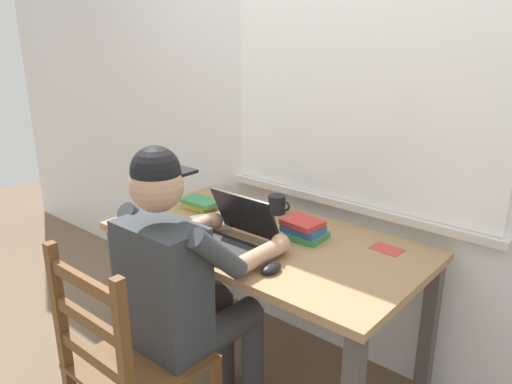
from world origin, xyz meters
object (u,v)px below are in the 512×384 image
(computer_mouse, at_px, (271,268))
(book_stack_main, at_px, (304,229))
(wooden_chair, at_px, (129,367))
(laptop, at_px, (230,235))
(seated_person, at_px, (185,283))
(coffee_mug_white, at_px, (252,216))
(coffee_mug_dark, at_px, (277,204))
(landscape_photo_print, at_px, (387,249))
(desk, at_px, (264,256))
(book_stack_side, at_px, (201,203))

(computer_mouse, height_order, book_stack_main, book_stack_main)
(wooden_chair, bearing_deg, laptop, 91.94)
(seated_person, bearing_deg, coffee_mug_white, 101.76)
(coffee_mug_white, xyz_separation_m, book_stack_main, (0.28, 0.03, -0.00))
(coffee_mug_white, xyz_separation_m, coffee_mug_dark, (-0.01, 0.20, -0.00))
(laptop, distance_m, landscape_photo_print, 0.66)
(laptop, height_order, book_stack_main, laptop)
(seated_person, bearing_deg, laptop, 93.88)
(desk, bearing_deg, book_stack_side, 171.87)
(seated_person, bearing_deg, wooden_chair, -90.00)
(desk, bearing_deg, landscape_photo_print, 25.50)
(book_stack_main, distance_m, book_stack_side, 0.63)
(laptop, distance_m, coffee_mug_dark, 0.45)
(computer_mouse, xyz_separation_m, coffee_mug_dark, (-0.37, 0.51, 0.03))
(landscape_photo_print, bearing_deg, book_stack_side, -167.01)
(desk, height_order, landscape_photo_print, landscape_photo_print)
(computer_mouse, relative_size, book_stack_side, 0.51)
(book_stack_main, relative_size, book_stack_side, 0.97)
(seated_person, bearing_deg, computer_mouse, 38.87)
(wooden_chair, bearing_deg, coffee_mug_dark, 96.53)
(wooden_chair, bearing_deg, book_stack_main, 78.60)
(seated_person, relative_size, laptop, 3.80)
(book_stack_main, xyz_separation_m, book_stack_side, (-0.63, -0.03, -0.01))
(book_stack_side, bearing_deg, book_stack_main, 2.62)
(desk, xyz_separation_m, seated_person, (-0.02, -0.46, 0.05))
(book_stack_side, xyz_separation_m, landscape_photo_print, (0.96, 0.16, -0.03))
(computer_mouse, bearing_deg, coffee_mug_white, 139.46)
(seated_person, height_order, landscape_photo_print, seated_person)
(computer_mouse, distance_m, coffee_mug_white, 0.48)
(seated_person, bearing_deg, book_stack_main, 73.08)
(desk, relative_size, coffee_mug_white, 12.79)
(desk, distance_m, wooden_chair, 0.76)
(desk, relative_size, book_stack_main, 7.50)
(book_stack_main, relative_size, landscape_photo_print, 1.45)
(coffee_mug_dark, relative_size, book_stack_main, 0.66)
(desk, relative_size, seated_person, 1.13)
(computer_mouse, distance_m, book_stack_main, 0.36)
(book_stack_side, bearing_deg, wooden_chair, -60.40)
(wooden_chair, distance_m, landscape_photo_print, 1.12)
(wooden_chair, relative_size, laptop, 2.88)
(landscape_photo_print, bearing_deg, computer_mouse, -113.52)
(computer_mouse, bearing_deg, desk, 133.72)
(computer_mouse, xyz_separation_m, book_stack_main, (-0.09, 0.34, 0.03))
(desk, xyz_separation_m, laptop, (-0.04, -0.18, 0.15))
(coffee_mug_dark, height_order, book_stack_side, coffee_mug_dark)
(desk, height_order, book_stack_main, book_stack_main)
(seated_person, height_order, book_stack_side, seated_person)
(seated_person, relative_size, book_stack_main, 6.64)
(book_stack_side, bearing_deg, landscape_photo_print, 9.48)
(desk, xyz_separation_m, wooden_chair, (-0.02, -0.74, -0.18))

